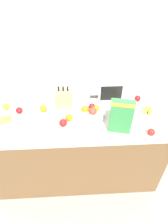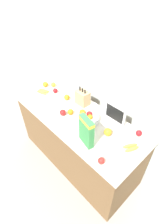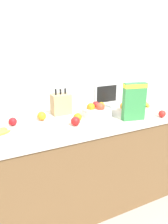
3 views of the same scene
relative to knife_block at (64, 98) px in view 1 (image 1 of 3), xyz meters
name	(u,v)px [view 1 (image 1 of 3)]	position (x,y,z in m)	size (l,w,h in m)	color
ground_plane	(78,169)	(0.13, -0.23, -0.99)	(14.00, 14.00, 0.00)	gray
wall_back	(75,59)	(0.13, 0.36, 0.31)	(9.00, 0.06, 2.60)	silver
counter	(78,147)	(0.13, -0.23, -0.54)	(1.86, 0.74, 0.89)	brown
knife_block	(64,98)	(0.00, 0.00, 0.00)	(0.18, 0.13, 0.29)	tan
small_monitor	(111,93)	(0.53, 0.03, 0.03)	(0.28, 0.03, 0.24)	#B7B7BC
cereal_box	(122,115)	(0.53, -0.44, 0.08)	(0.21, 0.11, 0.34)	#338442
fruit_bowl	(92,112)	(0.29, -0.20, -0.05)	(0.29, 0.29, 0.13)	silver
banana_bunch_left	(3,120)	(-0.61, -0.24, -0.08)	(0.21, 0.16, 0.03)	yellow
banana_bunch_right	(148,110)	(0.90, -0.16, -0.08)	(0.15, 0.19, 0.04)	yellow
apple_middle	(19,110)	(-0.47, -0.11, -0.06)	(0.07, 0.07, 0.07)	#A31419
apple_by_knife_block	(138,98)	(0.85, 0.06, -0.06)	(0.07, 0.07, 0.07)	#A31419
apple_rear	(63,123)	(0.00, -0.34, -0.06)	(0.08, 0.08, 0.08)	red
apple_rightmost	(152,132)	(0.81, -0.51, -0.07)	(0.07, 0.07, 0.07)	red
orange_by_cereal	(44,108)	(-0.22, -0.09, -0.06)	(0.08, 0.08, 0.08)	orange
orange_front_right	(122,111)	(0.61, -0.19, -0.05)	(0.09, 0.09, 0.09)	orange
orange_near_bowl	(69,117)	(0.06, -0.26, -0.06)	(0.08, 0.08, 0.08)	orange
orange_mid_left	(6,106)	(-0.63, -0.03, -0.06)	(0.07, 0.07, 0.07)	orange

